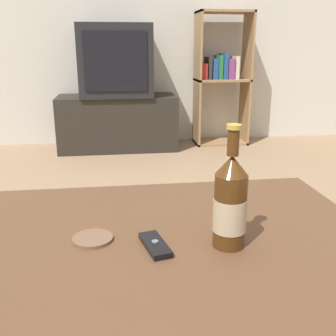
{
  "coord_description": "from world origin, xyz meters",
  "views": [
    {
      "loc": [
        -0.12,
        -0.8,
        0.89
      ],
      "look_at": [
        0.03,
        0.29,
        0.55
      ],
      "focal_mm": 42.0,
      "sensor_mm": 36.0,
      "label": 1
    }
  ],
  "objects_px": {
    "bookshelf": "(221,76)",
    "beer_bottle": "(230,204)",
    "cell_phone": "(155,244)",
    "tv_stand": "(118,122)",
    "television": "(115,61)"
  },
  "relations": [
    {
      "from": "bookshelf",
      "to": "cell_phone",
      "type": "bearing_deg",
      "value": -107.95
    },
    {
      "from": "tv_stand",
      "to": "bookshelf",
      "type": "relative_size",
      "value": 0.87
    },
    {
      "from": "tv_stand",
      "to": "cell_phone",
      "type": "bearing_deg",
      "value": -88.85
    },
    {
      "from": "television",
      "to": "beer_bottle",
      "type": "height_order",
      "value": "television"
    },
    {
      "from": "tv_stand",
      "to": "bookshelf",
      "type": "bearing_deg",
      "value": 5.14
    },
    {
      "from": "cell_phone",
      "to": "tv_stand",
      "type": "bearing_deg",
      "value": 78.34
    },
    {
      "from": "beer_bottle",
      "to": "cell_phone",
      "type": "xyz_separation_m",
      "value": [
        -0.17,
        0.02,
        -0.1
      ]
    },
    {
      "from": "bookshelf",
      "to": "cell_phone",
      "type": "height_order",
      "value": "bookshelf"
    },
    {
      "from": "bookshelf",
      "to": "cell_phone",
      "type": "xyz_separation_m",
      "value": [
        -0.91,
        -2.81,
        -0.18
      ]
    },
    {
      "from": "beer_bottle",
      "to": "cell_phone",
      "type": "bearing_deg",
      "value": 174.77
    },
    {
      "from": "television",
      "to": "bookshelf",
      "type": "distance_m",
      "value": 0.98
    },
    {
      "from": "bookshelf",
      "to": "beer_bottle",
      "type": "bearing_deg",
      "value": -104.69
    },
    {
      "from": "tv_stand",
      "to": "beer_bottle",
      "type": "relative_size",
      "value": 3.66
    },
    {
      "from": "tv_stand",
      "to": "television",
      "type": "height_order",
      "value": "television"
    },
    {
      "from": "bookshelf",
      "to": "beer_bottle",
      "type": "relative_size",
      "value": 4.21
    }
  ]
}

